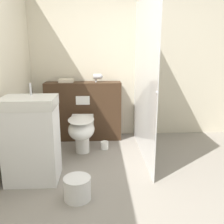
% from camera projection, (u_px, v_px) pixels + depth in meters
% --- Properties ---
extents(ground_plane, '(12.00, 12.00, 0.00)m').
position_uv_depth(ground_plane, '(120.00, 206.00, 2.46)').
color(ground_plane, gray).
extents(wall_back, '(8.00, 0.06, 2.50)m').
position_uv_depth(wall_back, '(110.00, 64.00, 4.23)').
color(wall_back, beige).
rests_on(wall_back, ground_plane).
extents(partition_panel, '(1.24, 0.31, 0.97)m').
position_uv_depth(partition_panel, '(84.00, 111.00, 4.18)').
color(partition_panel, '#3D2819').
rests_on(partition_panel, ground_plane).
extents(shower_glass, '(0.04, 1.73, 2.20)m').
position_uv_depth(shower_glass, '(144.00, 79.00, 3.43)').
color(shower_glass, silver).
rests_on(shower_glass, ground_plane).
extents(toilet, '(0.37, 0.67, 0.55)m').
position_uv_depth(toilet, '(82.00, 130.00, 3.59)').
color(toilet, white).
rests_on(toilet, ground_plane).
extents(sink_vanity, '(0.59, 0.45, 1.13)m').
position_uv_depth(sink_vanity, '(32.00, 140.00, 2.84)').
color(sink_vanity, white).
rests_on(sink_vanity, ground_plane).
extents(hair_drier, '(0.16, 0.09, 0.14)m').
position_uv_depth(hair_drier, '(98.00, 77.00, 4.04)').
color(hair_drier, '#B7B7BC').
rests_on(hair_drier, partition_panel).
extents(folded_towel, '(0.23, 0.17, 0.05)m').
position_uv_depth(folded_towel, '(66.00, 81.00, 4.06)').
color(folded_towel, beige).
rests_on(folded_towel, partition_panel).
extents(spare_toilet_roll, '(0.12, 0.12, 0.12)m').
position_uv_depth(spare_toilet_roll, '(104.00, 145.00, 3.83)').
color(spare_toilet_roll, white).
rests_on(spare_toilet_roll, ground_plane).
extents(waste_bin, '(0.28, 0.28, 0.24)m').
position_uv_depth(waste_bin, '(77.00, 188.00, 2.55)').
color(waste_bin, silver).
rests_on(waste_bin, ground_plane).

